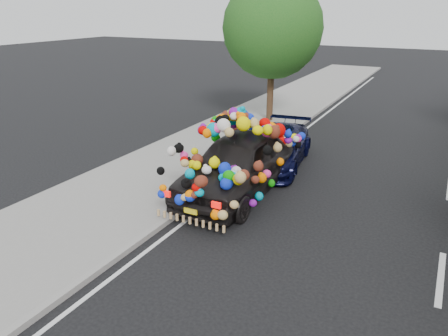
# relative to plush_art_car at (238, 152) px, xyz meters

# --- Properties ---
(ground) EXTENTS (100.00, 100.00, 0.00)m
(ground) POSITION_rel_plush_art_car_xyz_m (1.65, -1.88, -1.19)
(ground) COLOR black
(ground) RESTS_ON ground
(sidewalk) EXTENTS (4.00, 60.00, 0.12)m
(sidewalk) POSITION_rel_plush_art_car_xyz_m (-2.65, -1.88, -1.13)
(sidewalk) COLOR gray
(sidewalk) RESTS_ON ground
(kerb) EXTENTS (0.15, 60.00, 0.13)m
(kerb) POSITION_rel_plush_art_car_xyz_m (-0.70, -1.88, -1.13)
(kerb) COLOR gray
(kerb) RESTS_ON ground
(lane_markings) EXTENTS (6.00, 50.00, 0.01)m
(lane_markings) POSITION_rel_plush_art_car_xyz_m (5.25, -1.88, -1.19)
(lane_markings) COLOR silver
(lane_markings) RESTS_ON ground
(tree_near_sidewalk) EXTENTS (4.20, 4.20, 6.13)m
(tree_near_sidewalk) POSITION_rel_plush_art_car_xyz_m (-2.15, 7.62, 2.83)
(tree_near_sidewalk) COLOR #332114
(tree_near_sidewalk) RESTS_ON ground
(plush_art_car) EXTENTS (2.33, 5.09, 2.31)m
(plush_art_car) POSITION_rel_plush_art_car_xyz_m (0.00, 0.00, 0.00)
(plush_art_car) COLOR black
(plush_art_car) RESTS_ON ground
(navy_sedan) EXTENTS (2.28, 4.39, 1.22)m
(navy_sedan) POSITION_rel_plush_art_car_xyz_m (0.17, 2.62, -0.59)
(navy_sedan) COLOR black
(navy_sedan) RESTS_ON ground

